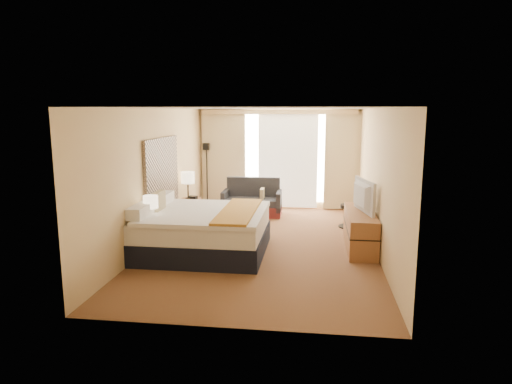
# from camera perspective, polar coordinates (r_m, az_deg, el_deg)

# --- Properties ---
(floor) EXTENTS (4.20, 7.00, 0.02)m
(floor) POSITION_cam_1_polar(r_m,az_deg,el_deg) (8.92, 0.92, -6.52)
(floor) COLOR #552518
(floor) RESTS_ON ground
(ceiling) EXTENTS (4.20, 7.00, 0.02)m
(ceiling) POSITION_cam_1_polar(r_m,az_deg,el_deg) (8.54, 0.98, 10.43)
(ceiling) COLOR white
(ceiling) RESTS_ON wall_back
(wall_back) EXTENTS (4.20, 0.02, 2.60)m
(wall_back) POSITION_cam_1_polar(r_m,az_deg,el_deg) (12.09, 2.84, 4.18)
(wall_back) COLOR beige
(wall_back) RESTS_ON ground
(wall_front) EXTENTS (4.20, 0.02, 2.60)m
(wall_front) POSITION_cam_1_polar(r_m,az_deg,el_deg) (5.23, -3.41, -3.80)
(wall_front) COLOR beige
(wall_front) RESTS_ON ground
(wall_left) EXTENTS (0.02, 7.00, 2.60)m
(wall_left) POSITION_cam_1_polar(r_m,az_deg,el_deg) (9.11, -12.30, 1.99)
(wall_left) COLOR beige
(wall_left) RESTS_ON ground
(wall_right) EXTENTS (0.02, 7.00, 2.60)m
(wall_right) POSITION_cam_1_polar(r_m,az_deg,el_deg) (8.66, 14.90, 1.45)
(wall_right) COLOR beige
(wall_right) RESTS_ON ground
(headboard) EXTENTS (0.06, 1.85, 1.50)m
(headboard) POSITION_cam_1_polar(r_m,az_deg,el_deg) (9.29, -11.65, 2.04)
(headboard) COLOR black
(headboard) RESTS_ON wall_left
(nightstand_left) EXTENTS (0.45, 0.52, 0.55)m
(nightstand_left) POSITION_cam_1_polar(r_m,az_deg,el_deg) (8.28, -12.96, -6.12)
(nightstand_left) COLOR #975B37
(nightstand_left) RESTS_ON floor
(nightstand_right) EXTENTS (0.45, 0.52, 0.55)m
(nightstand_right) POSITION_cam_1_polar(r_m,az_deg,el_deg) (10.58, -8.28, -2.40)
(nightstand_right) COLOR #975B37
(nightstand_right) RESTS_ON floor
(media_dresser) EXTENTS (0.50, 1.80, 0.70)m
(media_dresser) POSITION_cam_1_polar(r_m,az_deg,el_deg) (8.81, 12.88, -4.62)
(media_dresser) COLOR #975B37
(media_dresser) RESTS_ON floor
(window) EXTENTS (2.30, 0.02, 2.30)m
(window) POSITION_cam_1_polar(r_m,az_deg,el_deg) (12.04, 4.02, 4.24)
(window) COLOR white
(window) RESTS_ON wall_back
(curtains) EXTENTS (4.12, 0.19, 2.56)m
(curtains) POSITION_cam_1_polar(r_m,az_deg,el_deg) (11.97, 2.78, 4.64)
(curtains) COLOR beige
(curtains) RESTS_ON floor
(bed) EXTENTS (2.29, 2.09, 1.11)m
(bed) POSITION_cam_1_polar(r_m,az_deg,el_deg) (8.38, -6.84, -4.80)
(bed) COLOR black
(bed) RESTS_ON floor
(loveseat) EXTENTS (1.46, 0.80, 0.90)m
(loveseat) POSITION_cam_1_polar(r_m,az_deg,el_deg) (11.31, -0.45, -1.36)
(loveseat) COLOR maroon
(loveseat) RESTS_ON floor
(floor_lamp) EXTENTS (0.22, 0.22, 1.71)m
(floor_lamp) POSITION_cam_1_polar(r_m,az_deg,el_deg) (12.21, -6.19, 3.75)
(floor_lamp) COLOR black
(floor_lamp) RESTS_ON floor
(desk_chair) EXTENTS (0.49, 0.48, 1.00)m
(desk_chair) POSITION_cam_1_polar(r_m,az_deg,el_deg) (10.27, 11.96, -1.95)
(desk_chair) COLOR black
(desk_chair) RESTS_ON floor
(lamp_left) EXTENTS (0.26, 0.26, 0.55)m
(lamp_left) POSITION_cam_1_polar(r_m,az_deg,el_deg) (8.18, -13.04, -1.29)
(lamp_left) COLOR black
(lamp_left) RESTS_ON nightstand_left
(lamp_right) EXTENTS (0.30, 0.30, 0.64)m
(lamp_right) POSITION_cam_1_polar(r_m,az_deg,el_deg) (10.47, -8.53, 1.73)
(lamp_right) COLOR black
(lamp_right) RESTS_ON nightstand_right
(tissue_box) EXTENTS (0.15, 0.15, 0.10)m
(tissue_box) POSITION_cam_1_polar(r_m,az_deg,el_deg) (8.24, -13.07, -3.84)
(tissue_box) COLOR #8EA9DB
(tissue_box) RESTS_ON nightstand_left
(telephone) EXTENTS (0.21, 0.18, 0.07)m
(telephone) POSITION_cam_1_polar(r_m,az_deg,el_deg) (10.55, -7.92, -0.70)
(telephone) COLOR black
(telephone) RESTS_ON nightstand_right
(television) EXTENTS (0.37, 1.06, 0.61)m
(television) POSITION_cam_1_polar(r_m,az_deg,el_deg) (8.65, 12.73, -0.46)
(television) COLOR black
(television) RESTS_ON media_dresser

